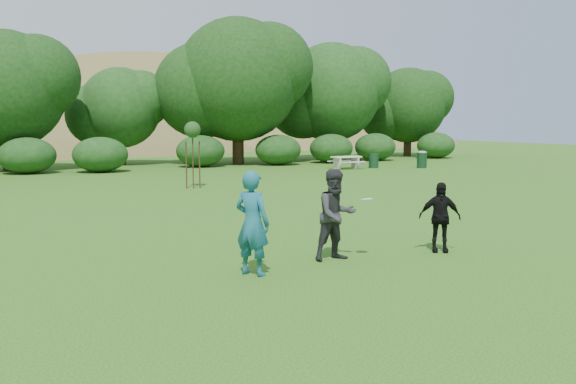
% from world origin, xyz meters
% --- Properties ---
extents(ground, '(120.00, 120.00, 0.00)m').
position_xyz_m(ground, '(0.00, 0.00, 0.00)').
color(ground, '#19470C').
rests_on(ground, ground).
extents(player_teal, '(0.77, 0.86, 1.97)m').
position_xyz_m(player_teal, '(-2.61, -0.35, 0.98)').
color(player_teal, '#195970').
rests_on(player_teal, ground).
extents(player_grey, '(0.92, 0.72, 1.89)m').
position_xyz_m(player_grey, '(-0.52, -0.00, 0.95)').
color(player_grey, '#29292C').
rests_on(player_grey, ground).
extents(player_black, '(0.97, 0.81, 1.55)m').
position_xyz_m(player_black, '(1.93, -0.42, 0.77)').
color(player_black, black).
rests_on(player_black, ground).
extents(trash_can_near, '(0.60, 0.60, 0.90)m').
position_xyz_m(trash_can_near, '(15.82, 20.79, 0.45)').
color(trash_can_near, '#13361E').
rests_on(trash_can_near, ground).
extents(frisbee, '(0.27, 0.27, 0.06)m').
position_xyz_m(frisbee, '(0.03, -0.29, 1.28)').
color(frisbee, white).
rests_on(frisbee, ground).
extents(sapling, '(0.70, 0.70, 2.85)m').
position_xyz_m(sapling, '(1.94, 14.92, 2.42)').
color(sapling, '#392216').
rests_on(sapling, ground).
extents(picnic_table, '(1.80, 1.48, 0.76)m').
position_xyz_m(picnic_table, '(13.89, 20.92, 0.52)').
color(picnic_table, beige).
rests_on(picnic_table, ground).
extents(trash_can_lidded, '(0.60, 0.60, 1.05)m').
position_xyz_m(trash_can_lidded, '(18.39, 19.34, 0.54)').
color(trash_can_lidded, '#12331C').
rests_on(trash_can_lidded, ground).
extents(hillside, '(150.00, 72.00, 52.00)m').
position_xyz_m(hillside, '(-0.56, 68.45, -11.97)').
color(hillside, olive).
rests_on(hillside, ground).
extents(tree_row, '(53.92, 10.38, 9.62)m').
position_xyz_m(tree_row, '(3.23, 28.68, 4.87)').
color(tree_row, '#3A2616').
rests_on(tree_row, ground).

